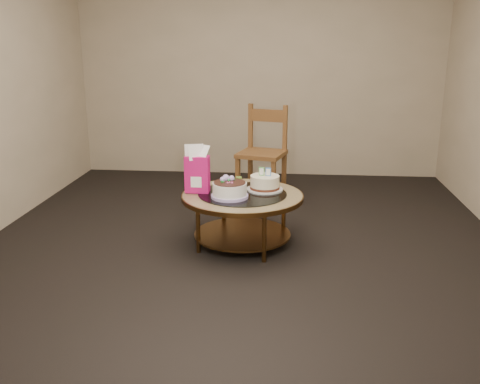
# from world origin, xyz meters

# --- Properties ---
(ground) EXTENTS (5.00, 5.00, 0.00)m
(ground) POSITION_xyz_m (0.00, 0.00, 0.00)
(ground) COLOR black
(ground) RESTS_ON ground
(room_walls) EXTENTS (4.52, 5.02, 2.61)m
(room_walls) POSITION_xyz_m (0.00, 0.00, 1.54)
(room_walls) COLOR tan
(room_walls) RESTS_ON ground
(coffee_table) EXTENTS (1.02, 1.02, 0.46)m
(coffee_table) POSITION_xyz_m (0.00, -0.00, 0.38)
(coffee_table) COLOR #533517
(coffee_table) RESTS_ON ground
(decorated_cake) EXTENTS (0.30, 0.30, 0.18)m
(decorated_cake) POSITION_xyz_m (-0.09, -0.12, 0.52)
(decorated_cake) COLOR #B89EE0
(decorated_cake) RESTS_ON coffee_table
(cream_cake) EXTENTS (0.31, 0.31, 0.20)m
(cream_cake) POSITION_xyz_m (0.18, 0.12, 0.52)
(cream_cake) COLOR silver
(cream_cake) RESTS_ON coffee_table
(gift_bag) EXTENTS (0.20, 0.15, 0.40)m
(gift_bag) POSITION_xyz_m (-0.38, 0.01, 0.65)
(gift_bag) COLOR #C71278
(gift_bag) RESTS_ON coffee_table
(pillar_candle) EXTENTS (0.11, 0.11, 0.08)m
(pillar_candle) POSITION_xyz_m (-0.05, 0.26, 0.48)
(pillar_candle) COLOR #F0CA62
(pillar_candle) RESTS_ON coffee_table
(dining_chair) EXTENTS (0.57, 0.57, 1.01)m
(dining_chair) POSITION_xyz_m (0.10, 1.43, 0.51)
(dining_chair) COLOR brown
(dining_chair) RESTS_ON ground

